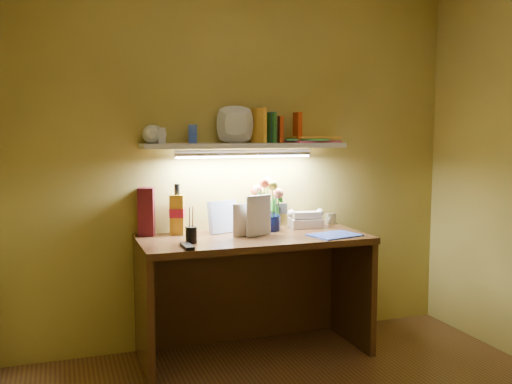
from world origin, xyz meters
The scene contains 13 objects.
desk centered at (0.00, 1.20, 0.38)m, with size 1.40×0.60×0.75m, color #37230F.
flower_bouquet centered at (0.14, 1.38, 0.92)m, with size 0.21×0.21×0.34m, color #080E36, non-canonical shape.
telephone centered at (0.42, 1.39, 0.81)m, with size 0.21×0.15×0.12m, color beige, non-canonical shape.
desk_clock centered at (0.64, 1.45, 0.79)m, with size 0.07×0.04×0.07m, color #B0AFB3.
whisky_bottle centered at (-0.43, 1.42, 0.91)m, with size 0.08×0.08×0.32m, color #AF7D15, non-canonical shape.
whisky_box centered at (-0.62, 1.44, 0.90)m, with size 0.10×0.10×0.30m, color #54121C.
pen_cup centered at (-0.41, 1.12, 0.83)m, with size 0.07×0.07×0.16m, color black.
art_card centered at (-0.15, 1.39, 0.85)m, with size 0.20×0.04×0.20m, color white, non-canonical shape.
tv_remote centered at (-0.46, 1.00, 0.76)m, with size 0.05×0.17×0.02m, color black.
blue_folder centered at (0.47, 1.06, 0.75)m, with size 0.29×0.21×0.01m, color blue.
desk_book_a centered at (-0.13, 1.21, 0.85)m, with size 0.15×0.02×0.20m, color beige.
desk_book_b centered at (-0.06, 1.17, 0.88)m, with size 0.18×0.02×0.25m, color silver.
wall_shelf centered at (0.00, 1.38, 1.34)m, with size 1.31×0.33×0.25m.
Camera 1 is at (-1.12, -2.04, 1.39)m, focal length 40.00 mm.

